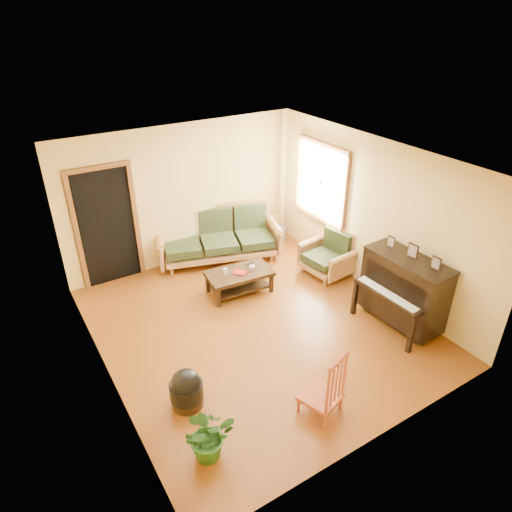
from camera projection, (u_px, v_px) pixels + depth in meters
floor at (257, 325)px, 7.08m from camera, size 5.00×5.00×0.00m
doorway at (107, 228)px, 7.75m from camera, size 1.08×0.16×2.05m
window at (322, 182)px, 8.33m from camera, size 0.12×1.36×1.46m
sofa at (218, 236)px, 8.65m from camera, size 2.49×1.60×0.99m
coffee_table at (239, 282)px, 7.79m from camera, size 1.15×0.70×0.40m
armchair at (326, 254)px, 8.21m from camera, size 0.88×0.92×0.84m
piano at (403, 291)px, 6.87m from camera, size 0.81×1.32×1.14m
footstool at (187, 393)px, 5.59m from camera, size 0.46×0.46×0.40m
red_chair at (322, 382)px, 5.38m from camera, size 0.57×0.59×0.93m
leaning_frame at (274, 227)px, 9.54m from camera, size 0.41×0.18×0.53m
ceramic_crock at (281, 233)px, 9.57m from camera, size 0.28×0.28×0.27m
potted_plant at (209, 435)px, 4.91m from camera, size 0.62×0.55×0.63m
book at (238, 275)px, 7.60m from camera, size 0.25×0.27×0.02m
candle at (225, 272)px, 7.58m from camera, size 0.09×0.09×0.12m
glass_jar at (252, 267)px, 7.76m from camera, size 0.11×0.11×0.07m
remote at (250, 263)px, 7.93m from camera, size 0.17×0.07×0.02m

